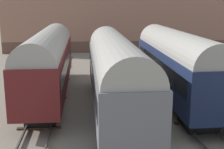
# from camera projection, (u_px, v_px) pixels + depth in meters

# --- Properties ---
(ground_plane) EXTENTS (200.00, 200.00, 0.00)m
(ground_plane) POSITION_uv_depth(u_px,v_px,m) (125.00, 148.00, 16.03)
(ground_plane) COLOR slate
(track_middle) EXTENTS (2.60, 60.00, 0.26)m
(track_middle) POSITION_uv_depth(u_px,v_px,m) (125.00, 146.00, 16.00)
(track_middle) COLOR #4C4742
(track_middle) RESTS_ON ground
(track_right) EXTENTS (2.60, 60.00, 0.26)m
(track_right) POSITION_uv_depth(u_px,v_px,m) (214.00, 142.00, 16.42)
(track_right) COLOR #4C4742
(track_right) RESTS_ON ground
(train_car_grey) EXTENTS (3.02, 16.50, 5.27)m
(train_car_grey) POSITION_uv_depth(u_px,v_px,m) (115.00, 70.00, 20.42)
(train_car_grey) COLOR black
(train_car_grey) RESTS_ON ground
(train_car_maroon) EXTENTS (2.87, 16.47, 5.28)m
(train_car_maroon) POSITION_uv_depth(u_px,v_px,m) (49.00, 59.00, 24.26)
(train_car_maroon) COLOR black
(train_car_maroon) RESTS_ON ground
(train_car_navy) EXTENTS (2.94, 15.01, 5.33)m
(train_car_navy) POSITION_uv_depth(u_px,v_px,m) (176.00, 62.00, 22.95)
(train_car_navy) COLOR black
(train_car_navy) RESTS_ON ground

